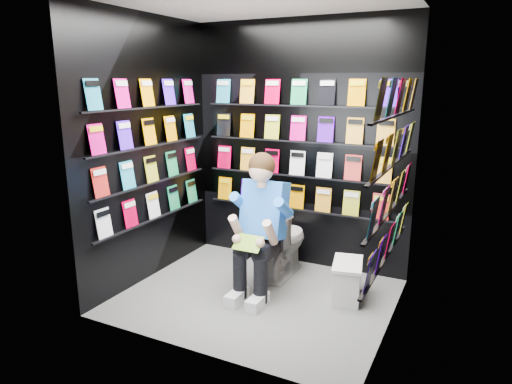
% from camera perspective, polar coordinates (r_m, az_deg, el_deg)
% --- Properties ---
extents(floor, '(2.40, 2.40, 0.00)m').
position_cam_1_polar(floor, '(4.38, 0.10, -12.97)').
color(floor, slate).
rests_on(floor, ground).
extents(ceiling, '(2.40, 2.40, 0.00)m').
position_cam_1_polar(ceiling, '(3.97, 0.12, 22.86)').
color(ceiling, white).
rests_on(ceiling, floor).
extents(wall_back, '(2.40, 0.04, 2.60)m').
position_cam_1_polar(wall_back, '(4.88, 5.37, 5.76)').
color(wall_back, black).
rests_on(wall_back, floor).
extents(wall_front, '(2.40, 0.04, 2.60)m').
position_cam_1_polar(wall_front, '(3.13, -8.08, 1.26)').
color(wall_front, black).
rests_on(wall_front, floor).
extents(wall_left, '(0.04, 2.00, 2.60)m').
position_cam_1_polar(wall_left, '(4.63, -13.36, 5.03)').
color(wall_left, black).
rests_on(wall_left, floor).
extents(wall_right, '(0.04, 2.00, 2.60)m').
position_cam_1_polar(wall_right, '(3.61, 17.43, 2.43)').
color(wall_right, black).
rests_on(wall_right, floor).
extents(comics_back, '(2.10, 0.06, 1.37)m').
position_cam_1_polar(comics_back, '(4.85, 5.25, 5.78)').
color(comics_back, '#C40032').
rests_on(comics_back, wall_back).
extents(comics_left, '(0.06, 1.70, 1.37)m').
position_cam_1_polar(comics_left, '(4.61, -13.08, 5.07)').
color(comics_left, '#C40032').
rests_on(comics_left, wall_left).
extents(comics_right, '(0.06, 1.70, 1.37)m').
position_cam_1_polar(comics_right, '(3.62, 16.96, 2.55)').
color(comics_right, '#C40032').
rests_on(comics_right, wall_right).
extents(toilet, '(0.42, 0.75, 0.73)m').
position_cam_1_polar(toilet, '(4.73, 3.15, -6.10)').
color(toilet, white).
rests_on(toilet, floor).
extents(longbox, '(0.32, 0.47, 0.32)m').
position_cam_1_polar(longbox, '(4.37, 11.29, -10.97)').
color(longbox, white).
rests_on(longbox, floor).
extents(longbox_lid, '(0.35, 0.50, 0.03)m').
position_cam_1_polar(longbox_lid, '(4.30, 11.40, -8.81)').
color(longbox_lid, white).
rests_on(longbox_lid, longbox).
extents(reader, '(0.55, 0.80, 1.48)m').
position_cam_1_polar(reader, '(4.27, 1.18, -2.32)').
color(reader, blue).
rests_on(reader, toilet).
extents(held_comic, '(0.26, 0.15, 0.11)m').
position_cam_1_polar(held_comic, '(4.04, -0.98, -6.40)').
color(held_comic, '#199721').
rests_on(held_comic, reader).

